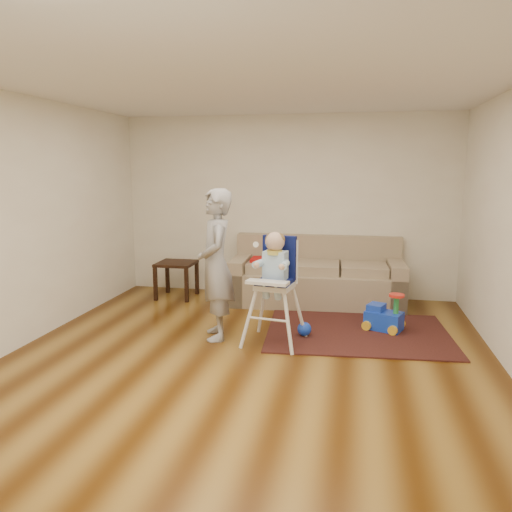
% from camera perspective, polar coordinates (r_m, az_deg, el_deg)
% --- Properties ---
extents(ground, '(5.50, 5.50, 0.00)m').
position_cam_1_polar(ground, '(5.20, -0.89, -11.68)').
color(ground, '#442306').
rests_on(ground, ground).
extents(room_envelope, '(5.04, 5.52, 2.72)m').
position_cam_1_polar(room_envelope, '(5.34, 0.27, 9.51)').
color(room_envelope, silver).
rests_on(room_envelope, ground).
extents(sofa, '(2.46, 1.08, 0.94)m').
position_cam_1_polar(sofa, '(7.19, 6.92, -1.70)').
color(sofa, gray).
rests_on(sofa, ground).
extents(side_table, '(0.54, 0.54, 0.54)m').
position_cam_1_polar(side_table, '(7.58, -9.06, -2.69)').
color(side_table, black).
rests_on(side_table, ground).
extents(area_rug, '(2.22, 1.73, 0.02)m').
position_cam_1_polar(area_rug, '(6.07, 11.52, -8.57)').
color(area_rug, '#331611').
rests_on(area_rug, ground).
extents(ride_on_toy, '(0.50, 0.43, 0.46)m').
position_cam_1_polar(ride_on_toy, '(6.16, 14.45, -6.08)').
color(ride_on_toy, blue).
rests_on(ride_on_toy, area_rug).
extents(toy_ball, '(0.16, 0.16, 0.16)m').
position_cam_1_polar(toy_ball, '(5.82, 5.55, -8.30)').
color(toy_ball, blue).
rests_on(toy_ball, area_rug).
extents(high_chair, '(0.66, 0.66, 1.26)m').
position_cam_1_polar(high_chair, '(5.48, 2.14, -3.90)').
color(high_chair, white).
rests_on(high_chair, ground).
extents(adult, '(0.60, 0.72, 1.70)m').
position_cam_1_polar(adult, '(5.62, -4.61, -1.00)').
color(adult, '#949497').
rests_on(adult, ground).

